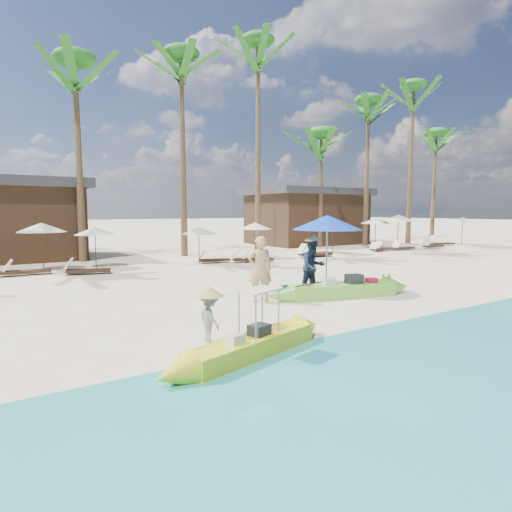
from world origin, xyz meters
TOP-DOWN VIEW (x-y plane):
  - ground at (0.00, 0.00)m, footprint 240.00×240.00m
  - wet_sand_strip at (0.00, -5.00)m, footprint 240.00×4.50m
  - green_canoe at (1.47, 0.35)m, footprint 5.29×1.59m
  - yellow_canoe at (-3.60, -2.67)m, footprint 4.53×1.57m
  - tourist at (-1.00, 1.10)m, footprint 0.81×0.68m
  - vendor_green at (1.05, 1.21)m, footprint 0.92×0.75m
  - vendor_yellow at (-4.14, -2.05)m, footprint 0.35×0.61m
  - blue_umbrella at (1.73, 1.34)m, footprint 2.30×2.30m
  - resort_parasol_4 at (-5.49, 11.41)m, footprint 2.04×2.04m
  - lounger_4_right at (-6.28, 10.50)m, footprint 1.76×0.63m
  - resort_parasol_5 at (-3.34, 11.32)m, footprint 1.82×1.82m
  - lounger_5_left at (-4.16, 9.49)m, footprint 1.89×1.03m
  - resort_parasol_6 at (1.26, 10.09)m, footprint 1.78×1.78m
  - lounger_6_left at (2.03, 10.21)m, footprint 1.71×0.86m
  - lounger_6_right at (4.01, 9.25)m, footprint 1.72×0.95m
  - resort_parasol_7 at (5.07, 10.98)m, footprint 1.91×1.91m
  - lounger_7_left at (3.61, 9.45)m, footprint 1.85×1.03m
  - lounger_7_right at (7.99, 9.51)m, footprint 2.07×0.99m
  - resort_parasol_8 at (10.07, 10.13)m, footprint 1.92×1.92m
  - lounger_8_left at (8.51, 9.75)m, footprint 1.88×0.79m
  - resort_parasol_9 at (15.23, 11.48)m, footprint 2.07×2.07m
  - lounger_9_left at (14.38, 9.83)m, footprint 1.71×0.77m
  - lounger_9_right at (13.81, 9.84)m, footprint 1.68×0.71m
  - resort_parasol_10 at (16.13, 10.31)m, footprint 2.27×2.27m
  - lounger_10_left at (15.80, 9.61)m, footprint 1.70×0.61m
  - lounger_10_right at (18.82, 9.53)m, footprint 1.74×0.59m
  - resort_parasol_11 at (23.17, 10.06)m, footprint 2.04×2.04m
  - lounger_11_left at (20.94, 10.37)m, footprint 2.09×1.19m
  - palm_3 at (-3.36, 14.27)m, footprint 2.08×2.08m
  - palm_4 at (2.15, 14.01)m, footprint 2.08×2.08m
  - palm_5 at (7.45, 14.38)m, footprint 2.08×2.08m
  - palm_6 at (12.84, 14.52)m, footprint 2.08×2.08m
  - palm_7 at (16.57, 13.68)m, footprint 2.08×2.08m
  - palm_8 at (21.07, 13.33)m, footprint 2.08×2.08m
  - palm_9 at (26.21, 14.81)m, footprint 2.08×2.08m
  - pavilion_east at (14.00, 17.50)m, footprint 8.80×6.60m

SIDE VIEW (x-z plane):
  - ground at x=0.00m, z-range 0.00..0.00m
  - wet_sand_strip at x=0.00m, z-range 0.00..0.01m
  - lounger_9_right at x=13.81m, z-range -0.09..0.46m
  - lounger_6_left at x=2.03m, z-range -0.09..0.46m
  - lounger_6_right at x=4.01m, z-range -0.09..0.47m
  - lounger_9_left at x=14.38m, z-range -0.09..0.47m
  - lounger_10_left at x=15.80m, z-range -0.09..0.47m
  - lounger_10_right at x=18.82m, z-range -0.10..0.49m
  - yellow_canoe at x=-3.60m, z-range -0.41..0.80m
  - lounger_4_right at x=-6.28m, z-range -0.10..0.49m
  - lounger_7_left at x=3.61m, z-range -0.10..0.50m
  - lounger_5_left at x=-4.16m, z-range -0.10..0.51m
  - lounger_8_left at x=8.51m, z-range -0.10..0.52m
  - lounger_7_right at x=7.99m, z-range -0.11..0.56m
  - lounger_11_left at x=20.94m, z-range -0.11..0.57m
  - green_canoe at x=1.47m, z-range -0.11..0.57m
  - vendor_yellow at x=-4.14m, z-range 0.18..1.11m
  - vendor_green at x=1.05m, z-range 0.00..1.75m
  - tourist at x=-1.00m, z-range 0.00..1.90m
  - resort_parasol_6 at x=1.26m, z-range 0.73..2.56m
  - resort_parasol_5 at x=-3.34m, z-range 0.75..2.63m
  - resort_parasol_7 at x=5.07m, z-range 0.79..2.75m
  - resort_parasol_8 at x=10.07m, z-range 0.80..2.78m
  - resort_parasol_11 at x=23.17m, z-range 0.84..2.94m
  - resort_parasol_4 at x=-5.49m, z-range 0.84..2.95m
  - resort_parasol_9 at x=15.23m, z-range 0.86..2.99m
  - resort_parasol_10 at x=16.13m, z-range 0.94..3.28m
  - pavilion_east at x=14.00m, z-range 0.05..4.35m
  - blue_umbrella at x=1.73m, z-range 1.00..3.47m
  - palm_6 at x=12.84m, z-range 2.79..11.31m
  - palm_9 at x=26.21m, z-range 3.14..12.97m
  - palm_3 at x=-3.36m, z-range 3.32..13.83m
  - palm_7 at x=16.57m, z-range 3.46..14.53m
  - palm_4 at x=2.15m, z-range 3.60..15.30m
  - palm_8 at x=21.07m, z-range 3.83..16.53m
  - palm_5 at x=7.45m, z-range 4.02..17.62m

